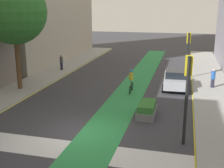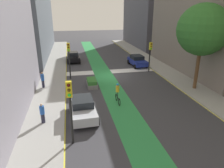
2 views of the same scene
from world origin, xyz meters
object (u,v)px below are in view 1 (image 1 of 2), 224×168
(cyclist_in_lane, at_px, (131,81))
(median_planter, at_px, (147,110))
(street_tree_near, at_px, (14,11))
(traffic_signal_far_right, at_px, (188,47))
(pedestrian_sidewalk_right_a, at_px, (213,78))
(traffic_signal_near_right, at_px, (188,83))
(car_silver_right_far, at_px, (175,79))
(pedestrian_sidewalk_left_a, at_px, (61,62))

(cyclist_in_lane, bearing_deg, median_planter, -67.99)
(street_tree_near, distance_m, median_planter, 12.49)
(traffic_signal_far_right, relative_size, cyclist_in_lane, 2.30)
(traffic_signal_far_right, height_order, pedestrian_sidewalk_right_a, traffic_signal_far_right)
(traffic_signal_near_right, bearing_deg, street_tree_near, 154.32)
(pedestrian_sidewalk_right_a, relative_size, street_tree_near, 0.18)
(traffic_signal_near_right, relative_size, cyclist_in_lane, 2.36)
(traffic_signal_far_right, relative_size, car_silver_right_far, 1.00)
(street_tree_near, bearing_deg, cyclist_in_lane, 10.24)
(traffic_signal_near_right, bearing_deg, median_planter, 125.45)
(cyclist_in_lane, distance_m, median_planter, 5.01)
(traffic_signal_near_right, distance_m, street_tree_near, 14.68)
(traffic_signal_near_right, xyz_separation_m, pedestrian_sidewalk_left_a, (-12.58, 13.53, -2.14))
(traffic_signal_far_right, bearing_deg, street_tree_near, -151.33)
(pedestrian_sidewalk_left_a, height_order, median_planter, pedestrian_sidewalk_left_a)
(car_silver_right_far, bearing_deg, median_planter, -102.07)
(cyclist_in_lane, relative_size, pedestrian_sidewalk_left_a, 1.20)
(traffic_signal_near_right, xyz_separation_m, pedestrian_sidewalk_right_a, (2.12, 10.41, -2.14))
(traffic_signal_near_right, distance_m, pedestrian_sidewalk_right_a, 10.84)
(median_planter, bearing_deg, traffic_signal_far_right, 77.18)
(cyclist_in_lane, bearing_deg, traffic_signal_far_right, 52.86)
(pedestrian_sidewalk_right_a, xyz_separation_m, pedestrian_sidewalk_left_a, (-14.70, 3.12, -0.00))
(street_tree_near, bearing_deg, pedestrian_sidewalk_right_a, 15.56)
(pedestrian_sidewalk_left_a, bearing_deg, traffic_signal_far_right, -1.02)
(traffic_signal_near_right, bearing_deg, traffic_signal_far_right, 89.90)
(traffic_signal_near_right, distance_m, traffic_signal_far_right, 13.31)
(traffic_signal_far_right, xyz_separation_m, cyclist_in_lane, (-4.16, -5.50, -2.02))
(traffic_signal_far_right, xyz_separation_m, pedestrian_sidewalk_left_a, (-12.60, 0.22, -2.06))
(street_tree_near, bearing_deg, median_planter, -15.84)
(street_tree_near, bearing_deg, traffic_signal_far_right, 28.67)
(traffic_signal_far_right, xyz_separation_m, street_tree_near, (-12.96, -7.09, 3.19))
(traffic_signal_near_right, height_order, pedestrian_sidewalk_left_a, traffic_signal_near_right)
(traffic_signal_far_right, xyz_separation_m, pedestrian_sidewalk_right_a, (2.10, -2.89, -2.06))
(car_silver_right_far, height_order, pedestrian_sidewalk_left_a, pedestrian_sidewalk_left_a)
(cyclist_in_lane, xyz_separation_m, street_tree_near, (-8.79, -1.59, 5.21))
(traffic_signal_far_right, distance_m, pedestrian_sidewalk_right_a, 4.13)
(pedestrian_sidewalk_right_a, bearing_deg, median_planter, -121.36)
(traffic_signal_far_right, relative_size, pedestrian_sidewalk_left_a, 2.77)
(car_silver_right_far, height_order, median_planter, car_silver_right_far)
(traffic_signal_near_right, bearing_deg, car_silver_right_far, 94.87)
(car_silver_right_far, bearing_deg, pedestrian_sidewalk_left_a, 162.80)
(cyclist_in_lane, xyz_separation_m, pedestrian_sidewalk_right_a, (6.26, 2.60, -0.04))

